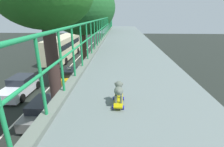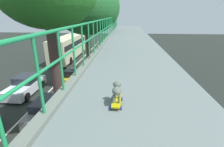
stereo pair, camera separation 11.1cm
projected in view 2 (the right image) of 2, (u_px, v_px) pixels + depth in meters
The scene contains 8 objects.
green_railing at pixel (3, 139), 1.58m from camera, with size 0.20×37.99×1.20m.
car_grey_fifth at pixel (48, 108), 11.10m from camera, with size 1.90×3.87×1.35m.
car_white_sixth at pixel (26, 85), 14.50m from camera, with size 1.90×4.26×1.54m.
car_yellow_cab_seventh at pixel (75, 75), 16.84m from camera, with size 1.71×3.92×1.63m.
city_bus at pixel (69, 46), 25.47m from camera, with size 2.57×10.84×3.39m.
roadside_tree_far at pixel (86, 8), 14.01m from camera, with size 5.66×5.66×9.36m.
toy_skateboard at pixel (117, 101), 2.75m from camera, with size 0.19×0.46×0.08m.
small_dog at pixel (117, 90), 2.68m from camera, with size 0.15×0.33×0.30m.
Camera 2 is at (0.89, -1.19, 6.59)m, focal length 26.63 mm.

